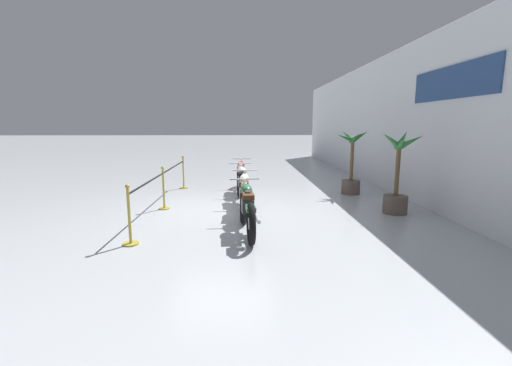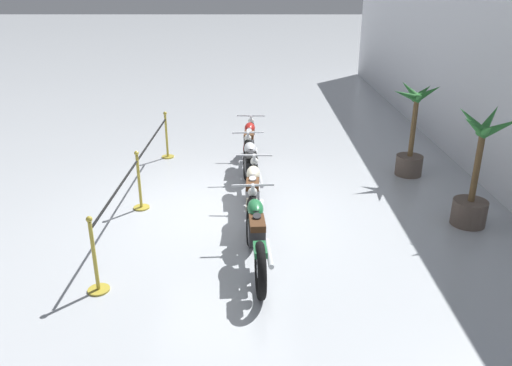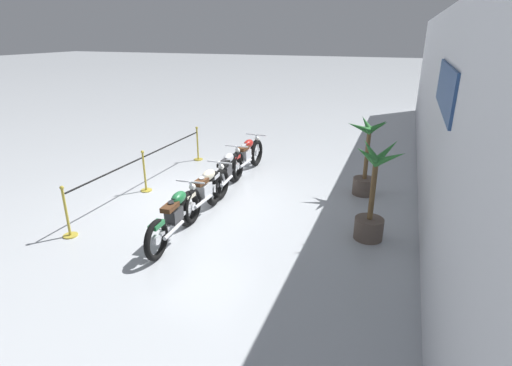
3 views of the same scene
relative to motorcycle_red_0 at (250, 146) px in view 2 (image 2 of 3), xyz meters
The scene contains 10 objects.
ground_plane 2.19m from the motorcycle_red_0, 12.30° to the right, with size 120.00×120.00×0.00m, color #B2B7BC.
motorcycle_red_0 is the anchor object (origin of this frame).
motorcycle_silver_1 1.45m from the motorcycle_red_0, ahead, with size 2.49×0.62×0.98m.
motorcycle_cream_2 2.68m from the motorcycle_red_0, ahead, with size 2.25×0.62×0.95m.
motorcycle_green_3 4.03m from the motorcycle_red_0, ahead, with size 2.22×0.62×0.95m.
potted_palm_left_of_row 3.31m from the motorcycle_red_0, 82.14° to the left, with size 0.91×0.94×1.93m.
potted_palm_right_of_row 4.54m from the motorcycle_red_0, 52.89° to the left, with size 0.93×0.91×1.98m.
stanchion_far_left 2.07m from the motorcycle_red_0, 64.67° to the right, with size 5.39×0.28×1.05m.
stanchion_mid_left 2.83m from the motorcycle_red_0, 41.31° to the right, with size 0.28×0.28×1.05m.
stanchion_mid_right 5.02m from the motorcycle_red_0, 21.85° to the right, with size 0.28×0.28×1.05m.
Camera 2 is at (7.99, 0.62, 3.66)m, focal length 35.00 mm.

